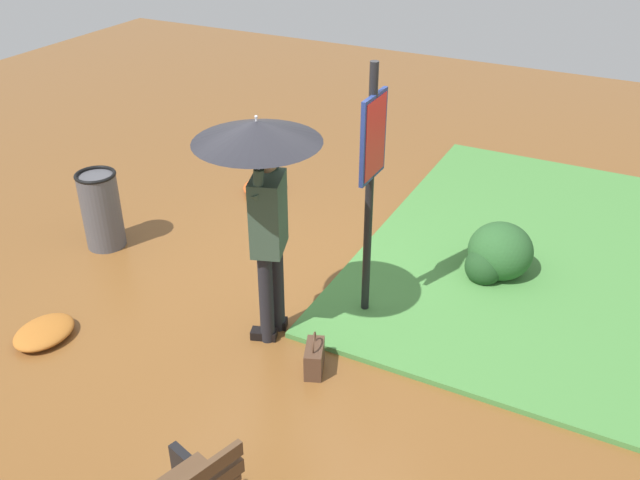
% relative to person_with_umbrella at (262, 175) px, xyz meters
% --- Properties ---
extents(ground_plane, '(18.00, 18.00, 0.00)m').
position_rel_person_with_umbrella_xyz_m(ground_plane, '(-0.29, -0.18, -1.55)').
color(ground_plane, brown).
extents(grass_verge, '(4.80, 4.00, 0.05)m').
position_rel_person_with_umbrella_xyz_m(grass_verge, '(-2.47, 2.11, -1.53)').
color(grass_verge, '#47843D').
rests_on(grass_verge, ground_plane).
extents(person_with_umbrella, '(0.96, 0.96, 2.04)m').
position_rel_person_with_umbrella_xyz_m(person_with_umbrella, '(0.00, 0.00, 0.00)').
color(person_with_umbrella, black).
rests_on(person_with_umbrella, ground_plane).
extents(info_sign_post, '(0.44, 0.07, 2.30)m').
position_rel_person_with_umbrella_xyz_m(info_sign_post, '(-0.73, 0.58, -0.11)').
color(info_sign_post, black).
rests_on(info_sign_post, ground_plane).
extents(handbag, '(0.33, 0.24, 0.37)m').
position_rel_person_with_umbrella_xyz_m(handbag, '(0.18, 0.53, -1.42)').
color(handbag, '#4C3323').
rests_on(handbag, ground_plane).
extents(trash_bin, '(0.42, 0.42, 0.83)m').
position_rel_person_with_umbrella_xyz_m(trash_bin, '(-0.59, -2.36, -1.13)').
color(trash_bin, '#4C4C51').
rests_on(trash_bin, ground_plane).
extents(shrub_cluster, '(0.69, 0.63, 0.56)m').
position_rel_person_with_umbrella_xyz_m(shrub_cluster, '(-1.85, 1.47, -1.29)').
color(shrub_cluster, '#285628').
rests_on(shrub_cluster, ground_plane).
extents(leaf_pile_near_person, '(0.55, 0.44, 0.12)m').
position_rel_person_with_umbrella_xyz_m(leaf_pile_near_person, '(0.87, -1.74, -1.49)').
color(leaf_pile_near_person, '#A86023').
rests_on(leaf_pile_near_person, ground_plane).
extents(leaf_pile_by_bench, '(0.59, 0.47, 0.13)m').
position_rel_person_with_umbrella_xyz_m(leaf_pile_by_bench, '(-2.48, -1.55, -1.49)').
color(leaf_pile_by_bench, '#B74C1E').
rests_on(leaf_pile_by_bench, ground_plane).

